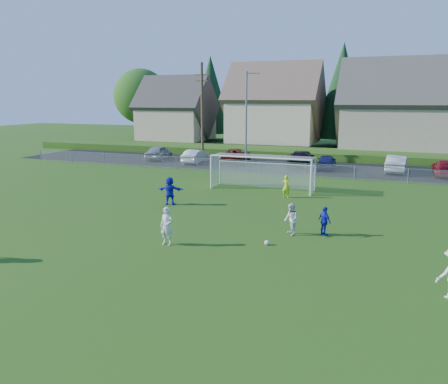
% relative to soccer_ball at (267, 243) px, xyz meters
% --- Properties ---
extents(ground, '(160.00, 160.00, 0.00)m').
position_rel_soccer_ball_xyz_m(ground, '(-3.54, -4.09, -0.11)').
color(ground, '#193D0C').
rests_on(ground, ground).
extents(asphalt_lot, '(60.00, 60.00, 0.00)m').
position_rel_soccer_ball_xyz_m(asphalt_lot, '(-3.54, 23.41, -0.10)').
color(asphalt_lot, black).
rests_on(asphalt_lot, ground).
extents(grass_embankment, '(70.00, 6.00, 0.80)m').
position_rel_soccer_ball_xyz_m(grass_embankment, '(-3.54, 30.91, 0.29)').
color(grass_embankment, '#1E420F').
rests_on(grass_embankment, ground).
extents(soccer_ball, '(0.22, 0.22, 0.22)m').
position_rel_soccer_ball_xyz_m(soccer_ball, '(0.00, 0.00, 0.00)').
color(soccer_ball, white).
rests_on(soccer_ball, ground).
extents(player_white_a, '(0.67, 0.47, 1.75)m').
position_rel_soccer_ball_xyz_m(player_white_a, '(-4.24, -1.55, 0.76)').
color(player_white_a, silver).
rests_on(player_white_a, ground).
extents(player_white_b, '(0.89, 0.95, 1.56)m').
position_rel_soccer_ball_xyz_m(player_white_b, '(0.68, 1.86, 0.67)').
color(player_white_b, silver).
rests_on(player_white_b, ground).
extents(player_blue_a, '(0.85, 0.82, 1.42)m').
position_rel_soccer_ball_xyz_m(player_blue_a, '(2.21, 2.38, 0.60)').
color(player_blue_a, '#1218B0').
rests_on(player_blue_a, ground).
extents(player_blue_b, '(1.69, 0.81, 1.75)m').
position_rel_soccer_ball_xyz_m(player_blue_b, '(-7.68, 5.36, 0.76)').
color(player_blue_b, '#1218B0').
rests_on(player_blue_b, ground).
extents(goalkeeper, '(0.60, 0.44, 1.51)m').
position_rel_soccer_ball_xyz_m(goalkeeper, '(-1.34, 9.83, 0.64)').
color(goalkeeper, '#A4D819').
rests_on(goalkeeper, ground).
extents(car_a, '(2.32, 4.63, 1.52)m').
position_rel_soccer_ball_xyz_m(car_a, '(-18.35, 23.25, 0.65)').
color(car_a, '#95989B').
rests_on(car_a, ground).
extents(car_b, '(1.59, 4.24, 1.38)m').
position_rel_soccer_ball_xyz_m(car_b, '(-13.56, 22.29, 0.58)').
color(car_b, white).
rests_on(car_b, ground).
extents(car_c, '(3.13, 5.66, 1.50)m').
position_rel_soccer_ball_xyz_m(car_c, '(-9.65, 23.54, 0.64)').
color(car_c, '#620E0B').
rests_on(car_c, ground).
extents(car_d, '(2.72, 5.75, 1.62)m').
position_rel_soccer_ball_xyz_m(car_d, '(-2.85, 23.18, 0.70)').
color(car_d, black).
rests_on(car_d, ground).
extents(car_e, '(1.96, 4.19, 1.39)m').
position_rel_soccer_ball_xyz_m(car_e, '(-0.43, 22.90, 0.58)').
color(car_e, '#16184D').
rests_on(car_e, ground).
extents(car_f, '(2.04, 4.82, 1.55)m').
position_rel_soccer_ball_xyz_m(car_f, '(5.69, 23.34, 0.66)').
color(car_f, beige).
rests_on(car_f, ground).
extents(car_g, '(2.00, 4.77, 1.38)m').
position_rel_soccer_ball_xyz_m(car_g, '(9.57, 22.81, 0.58)').
color(car_g, maroon).
rests_on(car_g, ground).
extents(soccer_goal, '(7.42, 1.90, 2.50)m').
position_rel_soccer_ball_xyz_m(soccer_goal, '(-3.54, 11.96, 1.52)').
color(soccer_goal, white).
rests_on(soccer_goal, ground).
extents(chainlink_fence, '(52.06, 0.06, 1.20)m').
position_rel_soccer_ball_xyz_m(chainlink_fence, '(-3.54, 17.91, 0.52)').
color(chainlink_fence, gray).
rests_on(chainlink_fence, ground).
extents(streetlight, '(1.38, 0.18, 9.00)m').
position_rel_soccer_ball_xyz_m(streetlight, '(-7.99, 21.91, 4.73)').
color(streetlight, slate).
rests_on(streetlight, ground).
extents(utility_pole, '(1.60, 0.26, 10.00)m').
position_rel_soccer_ball_xyz_m(utility_pole, '(-13.04, 22.91, 5.04)').
color(utility_pole, '#473321').
rests_on(utility_pole, ground).
extents(houses_row, '(53.90, 11.45, 13.27)m').
position_rel_soccer_ball_xyz_m(houses_row, '(-1.57, 38.37, 7.22)').
color(houses_row, tan).
rests_on(houses_row, ground).
extents(tree_row, '(65.98, 12.36, 13.80)m').
position_rel_soccer_ball_xyz_m(tree_row, '(-2.50, 44.64, 6.80)').
color(tree_row, '#382616').
rests_on(tree_row, ground).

